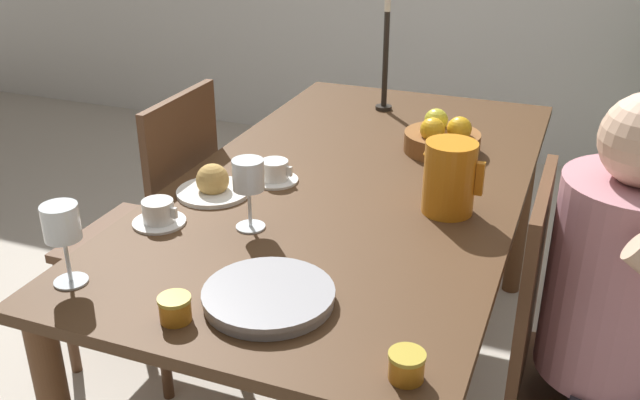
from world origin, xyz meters
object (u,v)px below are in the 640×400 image
Objects in this scene: serving_tray at (269,296)px; candlestick_tall at (385,65)px; bread_plate at (213,185)px; wine_glass_water at (248,178)px; jam_jar_amber at (175,307)px; teacup_near_person at (159,214)px; red_pitcher at (449,177)px; person_seated at (631,313)px; jam_jar_red at (407,364)px; chair_person_side at (572,374)px; fruit_bowl at (442,138)px; wine_glass_juice at (62,227)px; chair_opposite at (157,228)px; teacup_across at (275,173)px.

serving_tray is 0.68× the size of candlestick_tall.
wine_glass_water is at bearing -37.95° from bread_plate.
bread_plate is 3.03× the size of jam_jar_amber.
red_pitcher is at bearing 26.64° from teacup_near_person.
jam_jar_red is (-0.38, -0.46, 0.09)m from person_seated.
chair_person_side reaches higher than bread_plate.
teacup_near_person is 0.44m from jam_jar_amber.
jam_jar_amber is at bearing -52.91° from teacup_near_person.
fruit_bowl is (-0.11, 0.42, -0.05)m from red_pitcher.
chair_person_side reaches higher than jam_jar_red.
wine_glass_juice is 0.31m from jam_jar_amber.
serving_tray is 1.16× the size of fruit_bowl.
chair_person_side is 3.56× the size of serving_tray.
chair_opposite is 0.97m from jam_jar_amber.
jam_jar_red is 1.11m from fruit_bowl.
serving_tray is (0.43, 0.08, -0.12)m from wine_glass_juice.
person_seated reaches higher than jam_jar_amber.
wine_glass_water reaches higher than jam_jar_amber.
chair_person_side is at bearing -94.97° from person_seated.
person_seated reaches higher than wine_glass_juice.
chair_opposite is 0.47m from bread_plate.
person_seated is 18.03× the size of jam_jar_amber.
teacup_near_person is 0.46m from serving_tray.
bread_plate reaches higher than serving_tray.
fruit_bowl reaches higher than teacup_near_person.
jam_jar_amber is 1.44m from candlestick_tall.
jam_jar_amber is 0.16× the size of candlestick_tall.
person_seated is 0.86m from fruit_bowl.
bread_plate is (0.04, 0.21, 0.00)m from teacup_near_person.
fruit_bowl reaches higher than jam_jar_red.
bread_plate is 0.89m from jam_jar_red.
wine_glass_juice is at bearing -105.62° from teacup_across.
person_seated is 1.12m from teacup_near_person.
chair_opposite reaches higher than red_pitcher.
red_pitcher is (-0.36, 0.22, 0.35)m from chair_person_side.
teacup_across is (0.18, 0.65, -0.11)m from wine_glass_juice.
wine_glass_juice reaches higher than wine_glass_water.
person_seated is 0.53m from red_pitcher.
jam_jar_red is at bearing -0.74° from jam_jar_amber.
candlestick_tall reaches higher than chair_person_side.
wine_glass_water is 0.66× the size of serving_tray.
wine_glass_juice is at bearing -94.23° from teacup_near_person.
person_seated reaches higher than wine_glass_water.
bread_plate is (-1.07, 0.10, 0.09)m from person_seated.
red_pitcher is 0.95× the size of bread_plate.
chair_opposite is at bearing 143.88° from jam_jar_red.
candlestick_tall is (0.10, 0.74, 0.14)m from teacup_across.
fruit_bowl is at bearing 99.42° from jam_jar_red.
teacup_across is at bearing 113.45° from serving_tray.
chair_opposite is at bearing -128.17° from candlestick_tall.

